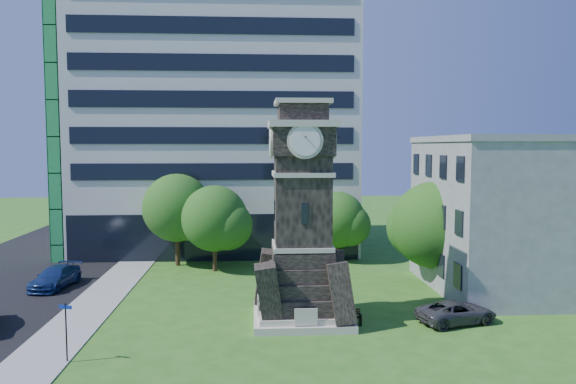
{
  "coord_description": "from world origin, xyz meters",
  "views": [
    {
      "loc": [
        0.35,
        -28.72,
        9.72
      ],
      "look_at": [
        2.44,
        5.79,
        6.89
      ],
      "focal_mm": 35.0,
      "sensor_mm": 36.0,
      "label": 1
    }
  ],
  "objects": [
    {
      "name": "car_east_lot",
      "position": [
        11.44,
        0.83,
        0.62
      ],
      "size": [
        4.87,
        3.26,
        1.24
      ],
      "primitive_type": "imported",
      "rotation": [
        0.0,
        0.0,
        1.86
      ],
      "color": "#444348",
      "rests_on": "ground"
    },
    {
      "name": "sidewalk",
      "position": [
        -9.5,
        5.0,
        0.03
      ],
      "size": [
        3.0,
        70.0,
        0.06
      ],
      "primitive_type": "cube",
      "color": "gray",
      "rests_on": "ground"
    },
    {
      "name": "office_tall",
      "position": [
        -3.2,
        25.84,
        14.22
      ],
      "size": [
        26.2,
        15.11,
        28.6
      ],
      "color": "silver",
      "rests_on": "ground"
    },
    {
      "name": "ground",
      "position": [
        0.0,
        0.0,
        0.0
      ],
      "size": [
        160.0,
        160.0,
        0.0
      ],
      "primitive_type": "plane",
      "color": "#2D621C",
      "rests_on": "ground"
    },
    {
      "name": "car_street_north",
      "position": [
        -13.35,
        10.15,
        0.71
      ],
      "size": [
        2.68,
        5.16,
        1.43
      ],
      "primitive_type": "imported",
      "rotation": [
        0.0,
        0.0,
        -0.14
      ],
      "color": "navy",
      "rests_on": "ground"
    },
    {
      "name": "tree_ne",
      "position": [
        7.43,
        17.91,
        3.39
      ],
      "size": [
        5.23,
        4.76,
        5.91
      ],
      "rotation": [
        0.0,
        0.0,
        -0.37
      ],
      "color": "#332114",
      "rests_on": "ground"
    },
    {
      "name": "tree_nw",
      "position": [
        -5.84,
        16.95,
        4.55
      ],
      "size": [
        6.09,
        5.54,
        7.51
      ],
      "rotation": [
        0.0,
        0.0,
        0.24
      ],
      "color": "#332114",
      "rests_on": "ground"
    },
    {
      "name": "office_low",
      "position": [
        19.97,
        8.0,
        5.21
      ],
      "size": [
        15.2,
        12.2,
        10.4
      ],
      "color": "#9C9EA2",
      "rests_on": "ground"
    },
    {
      "name": "street_sign",
      "position": [
        -8.11,
        -3.6,
        1.7
      ],
      "size": [
        0.65,
        0.07,
        2.71
      ],
      "rotation": [
        0.0,
        0.0,
        -0.35
      ],
      "color": "black",
      "rests_on": "ground"
    },
    {
      "name": "tree_east",
      "position": [
        12.87,
        8.95,
        4.13
      ],
      "size": [
        6.61,
        6.01,
        7.31
      ],
      "rotation": [
        0.0,
        0.0,
        -0.4
      ],
      "color": "#332114",
      "rests_on": "ground"
    },
    {
      "name": "clock_tower",
      "position": [
        3.0,
        2.0,
        5.28
      ],
      "size": [
        5.4,
        5.4,
        12.22
      ],
      "color": "beige",
      "rests_on": "ground"
    },
    {
      "name": "tree_nc",
      "position": [
        -2.66,
        14.66,
        3.98
      ],
      "size": [
        5.65,
        5.14,
        6.71
      ],
      "rotation": [
        0.0,
        0.0,
        0.31
      ],
      "color": "#332114",
      "rests_on": "ground"
    },
    {
      "name": "park_bench",
      "position": [
        5.29,
        0.87,
        0.46
      ],
      "size": [
        1.68,
        0.45,
        0.87
      ],
      "rotation": [
        0.0,
        0.0,
        0.1
      ],
      "color": "black",
      "rests_on": "ground"
    }
  ]
}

